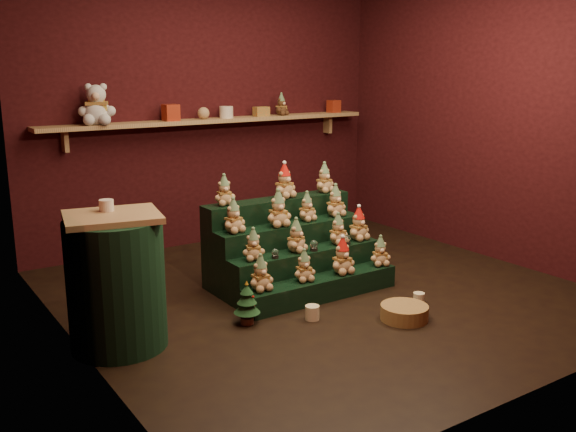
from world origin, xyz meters
TOP-DOWN VIEW (x-y plane):
  - ground at (0.00, 0.00)m, footprint 4.00×4.00m
  - back_wall at (0.00, 2.05)m, footprint 4.00×0.10m
  - front_wall at (0.00, -2.05)m, footprint 4.00×0.10m
  - left_wall at (-2.05, 0.00)m, footprint 0.10×4.00m
  - right_wall at (2.05, 0.00)m, footprint 0.10×4.00m
  - back_shelf at (0.00, 1.87)m, footprint 3.60×0.26m
  - riser_tier_front at (-0.08, -0.09)m, footprint 1.40×0.22m
  - riser_tier_midfront at (-0.08, 0.13)m, footprint 1.40×0.22m
  - riser_tier_midback at (-0.08, 0.35)m, footprint 1.40×0.22m
  - riser_tier_back at (-0.08, 0.57)m, footprint 1.40×0.22m
  - teddy_0 at (-0.65, -0.07)m, footprint 0.20×0.18m
  - teddy_1 at (-0.25, -0.08)m, footprint 0.20×0.19m
  - teddy_2 at (0.12, -0.10)m, footprint 0.22×0.19m
  - teddy_3 at (0.53, -0.11)m, footprint 0.22×0.21m
  - teddy_4 at (-0.59, 0.13)m, footprint 0.22×0.21m
  - teddy_5 at (-0.18, 0.13)m, footprint 0.26×0.25m
  - teddy_6 at (0.25, 0.13)m, footprint 0.21×0.19m
  - teddy_7 at (0.48, 0.13)m, footprint 0.23×0.21m
  - teddy_8 at (-0.64, 0.36)m, footprint 0.23×0.21m
  - teddy_9 at (-0.23, 0.33)m, footprint 0.23×0.21m
  - teddy_10 at (0.08, 0.36)m, footprint 0.20×0.19m
  - teddy_11 at (0.39, 0.36)m, footprint 0.21×0.19m
  - teddy_12 at (-0.60, 0.58)m, footprint 0.20×0.19m
  - teddy_13 at (-0.01, 0.56)m, footprint 0.25×0.23m
  - teddy_14 at (0.42, 0.57)m, footprint 0.22×0.20m
  - snow_globe_a at (-0.43, 0.07)m, footprint 0.06×0.06m
  - snow_globe_b at (-0.05, 0.07)m, footprint 0.07×0.07m
  - snow_globe_c at (0.30, 0.07)m, footprint 0.06×0.06m
  - side_table at (-1.76, -0.06)m, footprint 0.69×0.64m
  - table_ornament at (-1.76, 0.04)m, footprint 0.09×0.09m
  - mini_christmas_tree at (-0.85, -0.21)m, footprint 0.20×0.20m
  - mug_left at (-0.41, -0.41)m, footprint 0.11×0.11m
  - mug_right at (0.49, -0.62)m, footprint 0.09×0.09m
  - wicker_basket at (0.17, -0.79)m, footprint 0.38×0.38m
  - white_bear at (-1.22, 1.84)m, footprint 0.42×0.40m
  - brown_bear at (0.79, 1.84)m, footprint 0.20×0.19m
  - gift_tin_red_a at (-0.49, 1.85)m, footprint 0.14×0.14m
  - gift_tin_cream at (0.12, 1.85)m, footprint 0.14×0.14m
  - gift_tin_red_b at (1.52, 1.85)m, footprint 0.12×0.12m
  - shelf_plush_ball at (-0.14, 1.85)m, footprint 0.12×0.12m
  - scarf_gift_box at (0.54, 1.85)m, footprint 0.16×0.10m

SIDE VIEW (x-z plane):
  - ground at x=0.00m, z-range 0.00..0.00m
  - mug_right at x=0.49m, z-range 0.00..0.09m
  - mug_left at x=-0.41m, z-range 0.00..0.11m
  - wicker_basket at x=0.17m, z-range 0.00..0.11m
  - riser_tier_front at x=-0.08m, z-range 0.00..0.18m
  - mini_christmas_tree at x=-0.85m, z-range 0.00..0.33m
  - riser_tier_midfront at x=-0.08m, z-range 0.00..0.36m
  - riser_tier_midback at x=-0.08m, z-range 0.00..0.54m
  - teddy_1 at x=-0.25m, z-range 0.18..0.43m
  - teddy_3 at x=0.53m, z-range 0.18..0.43m
  - teddy_0 at x=-0.65m, z-range 0.18..0.46m
  - teddy_2 at x=0.12m, z-range 0.18..0.48m
  - riser_tier_back at x=-0.08m, z-range 0.00..0.72m
  - snow_globe_a at x=-0.43m, z-range 0.36..0.44m
  - snow_globe_c at x=0.30m, z-range 0.36..0.44m
  - snow_globe_b at x=-0.05m, z-range 0.36..0.45m
  - side_table at x=-1.76m, z-range -0.01..0.91m
  - teddy_4 at x=-0.59m, z-range 0.36..0.61m
  - teddy_6 at x=0.25m, z-range 0.36..0.62m
  - teddy_5 at x=-0.18m, z-range 0.36..0.63m
  - teddy_7 at x=0.48m, z-range 0.36..0.65m
  - teddy_10 at x=0.08m, z-range 0.54..0.79m
  - teddy_8 at x=-0.64m, z-range 0.54..0.82m
  - teddy_11 at x=0.39m, z-range 0.54..0.82m
  - teddy_9 at x=-0.23m, z-range 0.54..0.84m
  - teddy_12 at x=-0.60m, z-range 0.72..0.97m
  - teddy_14 at x=0.42m, z-range 0.72..0.99m
  - teddy_13 at x=-0.01m, z-range 0.72..1.02m
  - table_ornament at x=-1.76m, z-range 0.92..1.00m
  - back_shelf at x=0.00m, z-range 1.17..1.41m
  - scarf_gift_box at x=0.54m, z-range 1.32..1.42m
  - gift_tin_cream at x=0.12m, z-range 1.32..1.44m
  - shelf_plush_ball at x=-0.14m, z-range 1.32..1.44m
  - gift_tin_red_b at x=1.52m, z-range 1.32..1.46m
  - back_wall at x=0.00m, z-range 0.00..2.80m
  - front_wall at x=0.00m, z-range 0.00..2.80m
  - left_wall at x=-2.05m, z-range 0.00..2.80m
  - right_wall at x=2.05m, z-range 0.00..2.80m
  - gift_tin_red_a at x=-0.49m, z-range 1.32..1.48m
  - brown_bear at x=0.79m, z-range 1.32..1.55m
  - white_bear at x=-1.22m, z-range 1.32..1.79m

